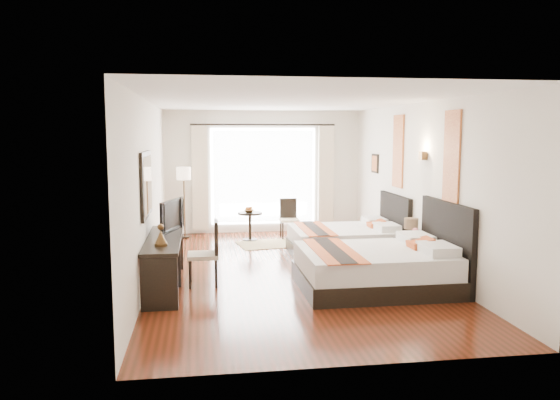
{
  "coord_description": "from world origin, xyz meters",
  "views": [
    {
      "loc": [
        -1.44,
        -8.74,
        2.29
      ],
      "look_at": [
        -0.1,
        0.42,
        1.15
      ],
      "focal_mm": 35.0,
      "sensor_mm": 36.0,
      "label": 1
    }
  ],
  "objects": [
    {
      "name": "desk_chair",
      "position": [
        -1.4,
        -0.6,
        0.3
      ],
      "size": [
        0.46,
        0.46,
        0.98
      ],
      "rotation": [
        0.0,
        0.0,
        3.13
      ],
      "color": "beige",
      "rests_on": "floor"
    },
    {
      "name": "drape_right",
      "position": [
        1.45,
        3.63,
        1.28
      ],
      "size": [
        0.35,
        0.14,
        2.35
      ],
      "primitive_type": "cube",
      "color": "beige",
      "rests_on": "floor"
    },
    {
      "name": "art_panel_near",
      "position": [
        2.23,
        -1.15,
        1.95
      ],
      "size": [
        0.03,
        0.5,
        1.35
      ],
      "primitive_type": "cube",
      "color": "maroon",
      "rests_on": "wall_headboard"
    },
    {
      "name": "window_glass",
      "position": [
        0.0,
        3.73,
        1.3
      ],
      "size": [
        2.4,
        0.02,
        2.2
      ],
      "primitive_type": "cube",
      "color": "white",
      "rests_on": "wall_window"
    },
    {
      "name": "side_table",
      "position": [
        -0.4,
        2.74,
        0.31
      ],
      "size": [
        0.53,
        0.53,
        0.61
      ],
      "primitive_type": "cylinder",
      "color": "black",
      "rests_on": "floor"
    },
    {
      "name": "table_lamp",
      "position": [
        2.04,
        -0.14,
        0.75
      ],
      "size": [
        0.24,
        0.24,
        0.37
      ],
      "color": "black",
      "rests_on": "nightstand"
    },
    {
      "name": "wall_sconce",
      "position": [
        2.19,
        -0.2,
        1.92
      ],
      "size": [
        0.1,
        0.14,
        0.14
      ],
      "primitive_type": "cube",
      "color": "#483219",
      "rests_on": "wall_headboard"
    },
    {
      "name": "fruit_bowl",
      "position": [
        -0.43,
        2.72,
        0.64
      ],
      "size": [
        0.26,
        0.26,
        0.06
      ],
      "primitive_type": "imported",
      "rotation": [
        0.0,
        0.0,
        -0.15
      ],
      "color": "#4C301B",
      "rests_on": "side_table"
    },
    {
      "name": "wall_window",
      "position": [
        0.0,
        3.75,
        1.4
      ],
      "size": [
        4.5,
        0.01,
        2.8
      ],
      "primitive_type": "cube",
      "color": "silver",
      "rests_on": "floor"
    },
    {
      "name": "vase",
      "position": [
        2.04,
        -0.34,
        0.56
      ],
      "size": [
        0.15,
        0.15,
        0.12
      ],
      "primitive_type": "imported",
      "rotation": [
        0.0,
        0.0,
        0.35
      ],
      "color": "black",
      "rests_on": "nightstand"
    },
    {
      "name": "ceiling",
      "position": [
        0.0,
        0.0,
        2.79
      ],
      "size": [
        4.5,
        7.5,
        0.02
      ],
      "primitive_type": "cube",
      "color": "white",
      "rests_on": "wall_headboard"
    },
    {
      "name": "bed_far",
      "position": [
        1.29,
        1.05,
        0.3
      ],
      "size": [
        2.02,
        1.57,
        1.14
      ],
      "color": "black",
      "rests_on": "floor"
    },
    {
      "name": "mirror_frame",
      "position": [
        -2.22,
        -0.67,
        1.55
      ],
      "size": [
        0.04,
        1.25,
        0.95
      ],
      "primitive_type": "cube",
      "color": "black",
      "rests_on": "wall_desk"
    },
    {
      "name": "floor_lamp",
      "position": [
        -1.8,
        3.26,
        1.31
      ],
      "size": [
        0.31,
        0.31,
        1.56
      ],
      "color": "black",
      "rests_on": "floor"
    },
    {
      "name": "drape_left",
      "position": [
        -1.45,
        3.63,
        1.28
      ],
      "size": [
        0.35,
        0.14,
        2.35
      ],
      "primitive_type": "cube",
      "color": "beige",
      "rests_on": "floor"
    },
    {
      "name": "floor",
      "position": [
        0.0,
        0.0,
        -0.01
      ],
      "size": [
        4.5,
        7.5,
        0.01
      ],
      "primitive_type": "cube",
      "color": "#3C190B",
      "rests_on": "ground"
    },
    {
      "name": "wall_headboard",
      "position": [
        2.25,
        0.0,
        1.4
      ],
      "size": [
        0.01,
        7.5,
        2.8
      ],
      "primitive_type": "cube",
      "color": "silver",
      "rests_on": "floor"
    },
    {
      "name": "sheer_curtain",
      "position": [
        0.0,
        3.67,
        1.3
      ],
      "size": [
        2.3,
        0.02,
        2.1
      ],
      "primitive_type": "cube",
      "color": "white",
      "rests_on": "wall_window"
    },
    {
      "name": "wall_desk",
      "position": [
        -2.25,
        0.0,
        1.4
      ],
      "size": [
        0.01,
        7.5,
        2.8
      ],
      "primitive_type": "cube",
      "color": "silver",
      "rests_on": "floor"
    },
    {
      "name": "window_chair",
      "position": [
        0.47,
        2.9,
        0.26
      ],
      "size": [
        0.4,
        0.4,
        0.86
      ],
      "rotation": [
        0.0,
        0.0,
        -1.58
      ],
      "color": "beige",
      "rests_on": "floor"
    },
    {
      "name": "bed_near",
      "position": [
        1.18,
        -1.15,
        0.33
      ],
      "size": [
        2.26,
        1.76,
        1.27
      ],
      "color": "black",
      "rests_on": "floor"
    },
    {
      "name": "television",
      "position": [
        -1.97,
        -0.12,
        1.01
      ],
      "size": [
        0.4,
        0.86,
        0.5
      ],
      "primitive_type": "imported",
      "rotation": [
        0.0,
        0.0,
        1.23
      ],
      "color": "black",
      "rests_on": "console_desk"
    },
    {
      "name": "jute_rug",
      "position": [
        0.02,
        2.28,
        0.01
      ],
      "size": [
        1.54,
        1.17,
        0.01
      ],
      "primitive_type": "cube",
      "rotation": [
        0.0,
        0.0,
        0.17
      ],
      "color": "tan",
      "rests_on": "floor"
    },
    {
      "name": "console_desk",
      "position": [
        -1.99,
        -0.67,
        0.38
      ],
      "size": [
        0.5,
        2.2,
        0.76
      ],
      "primitive_type": "cube",
      "color": "black",
      "rests_on": "floor"
    },
    {
      "name": "wall_entry",
      "position": [
        0.0,
        -3.75,
        1.4
      ],
      "size": [
        4.5,
        0.01,
        2.8
      ],
      "primitive_type": "cube",
      "color": "silver",
      "rests_on": "floor"
    },
    {
      "name": "nightstand",
      "position": [
        2.03,
        -0.2,
        0.26
      ],
      "size": [
        0.43,
        0.53,
        0.51
      ],
      "primitive_type": "cube",
      "color": "black",
      "rests_on": "floor"
    },
    {
      "name": "bronze_figurine",
      "position": [
        -1.99,
        -1.25,
        0.89
      ],
      "size": [
        0.23,
        0.23,
        0.27
      ],
      "primitive_type": null,
      "rotation": [
        0.0,
        0.0,
        -0.39
      ],
      "color": "#483219",
      "rests_on": "console_desk"
    },
    {
      "name": "mirror_glass",
      "position": [
        -2.19,
        -0.67,
        1.55
      ],
      "size": [
        0.01,
        1.12,
        0.82
      ],
      "primitive_type": "cube",
      "color": "white",
      "rests_on": "mirror_frame"
    },
    {
      "name": "art_panel_far",
      "position": [
        2.23,
        1.05,
        1.95
      ],
      "size": [
        0.03,
        0.5,
        1.35
      ],
      "primitive_type": "cube",
      "color": "maroon",
      "rests_on": "wall_headboard"
    }
  ]
}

